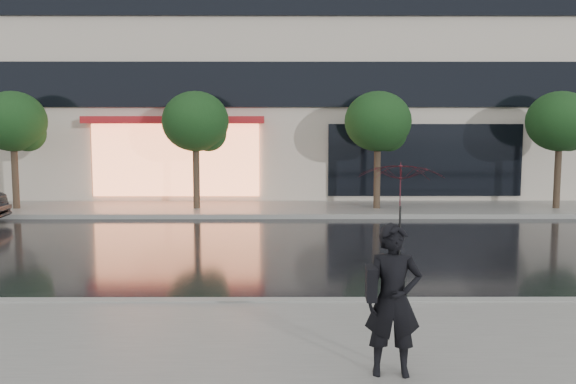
{
  "coord_description": "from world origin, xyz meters",
  "views": [
    {
      "loc": [
        -0.03,
        -11.17,
        3.04
      ],
      "look_at": [
        0.02,
        3.42,
        1.4
      ],
      "focal_mm": 40.0,
      "sensor_mm": 36.0,
      "label": 1
    }
  ],
  "objects": [
    {
      "name": "pedestrian_with_umbrella",
      "position": [
        1.23,
        -4.06,
        1.72
      ],
      "size": [
        1.02,
        1.04,
        2.47
      ],
      "rotation": [
        0.0,
        0.0,
        -0.06
      ],
      "color": "black",
      "rests_on": "sidewalk_near"
    },
    {
      "name": "sidewalk_near",
      "position": [
        0.0,
        -3.25,
        0.06
      ],
      "size": [
        60.0,
        4.5,
        0.12
      ],
      "primitive_type": "cube",
      "color": "slate",
      "rests_on": "ground"
    },
    {
      "name": "tree_far_east",
      "position": [
        9.06,
        10.03,
        2.92
      ],
      "size": [
        2.2,
        2.2,
        3.99
      ],
      "color": "#33261C",
      "rests_on": "ground"
    },
    {
      "name": "sidewalk_far",
      "position": [
        0.0,
        10.25,
        0.06
      ],
      "size": [
        60.0,
        3.5,
        0.12
      ],
      "primitive_type": "cube",
      "color": "slate",
      "rests_on": "ground"
    },
    {
      "name": "tree_mid_west",
      "position": [
        -2.94,
        10.03,
        2.92
      ],
      "size": [
        2.2,
        2.2,
        3.99
      ],
      "color": "#33261C",
      "rests_on": "ground"
    },
    {
      "name": "tree_mid_east",
      "position": [
        3.06,
        10.03,
        2.92
      ],
      "size": [
        2.2,
        2.2,
        3.99
      ],
      "color": "#33261C",
      "rests_on": "ground"
    },
    {
      "name": "ground",
      "position": [
        0.0,
        0.0,
        0.0
      ],
      "size": [
        120.0,
        120.0,
        0.0
      ],
      "primitive_type": "plane",
      "color": "black",
      "rests_on": "ground"
    },
    {
      "name": "curb_far",
      "position": [
        0.0,
        8.5,
        0.07
      ],
      "size": [
        60.0,
        0.25,
        0.14
      ],
      "primitive_type": "cube",
      "color": "gray",
      "rests_on": "ground"
    },
    {
      "name": "tree_far_west",
      "position": [
        -8.94,
        10.03,
        2.92
      ],
      "size": [
        2.2,
        2.2,
        3.99
      ],
      "color": "#33261C",
      "rests_on": "ground"
    },
    {
      "name": "curb_near",
      "position": [
        0.0,
        -1.0,
        0.07
      ],
      "size": [
        60.0,
        0.25,
        0.14
      ],
      "primitive_type": "cube",
      "color": "gray",
      "rests_on": "ground"
    }
  ]
}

